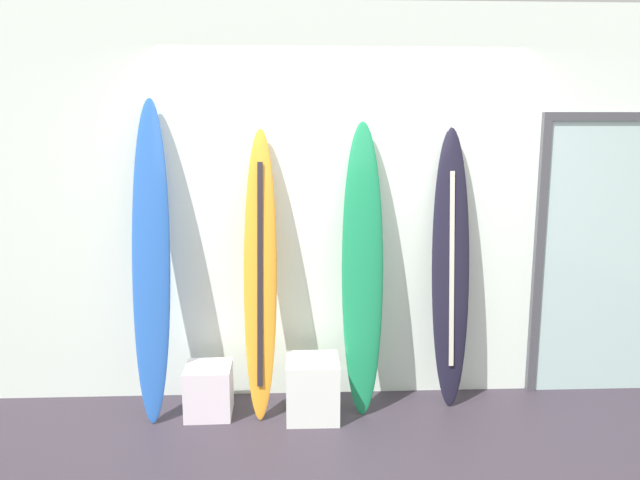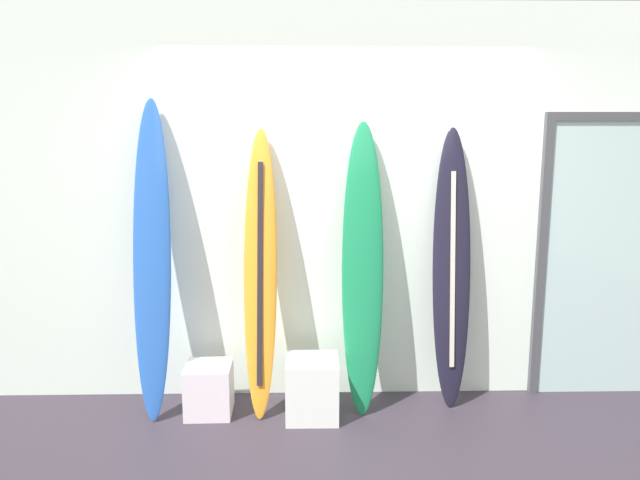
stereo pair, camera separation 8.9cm
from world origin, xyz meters
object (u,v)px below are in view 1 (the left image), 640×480
at_px(display_block_left, 313,388).
at_px(glass_door, 608,252).
at_px(surfboard_cobalt, 151,262).
at_px(surfboard_charcoal, 451,271).
at_px(surfboard_emerald, 362,268).
at_px(display_block_center, 209,390).
at_px(surfboard_sunset, 260,276).

relative_size(display_block_left, glass_door, 0.20).
height_order(surfboard_cobalt, display_block_left, surfboard_cobalt).
distance_m(surfboard_charcoal, glass_door, 1.22).
bearing_deg(surfboard_emerald, display_block_center, -174.89).
xyz_separation_m(surfboard_emerald, surfboard_charcoal, (0.63, 0.05, -0.03)).
relative_size(surfboard_sunset, surfboard_charcoal, 1.00).
height_order(surfboard_cobalt, display_block_center, surfboard_cobalt).
height_order(surfboard_charcoal, display_block_center, surfboard_charcoal).
distance_m(surfboard_charcoal, display_block_left, 1.26).
relative_size(surfboard_sunset, display_block_left, 4.75).
distance_m(surfboard_cobalt, surfboard_emerald, 1.43).
relative_size(surfboard_emerald, display_block_left, 4.86).
bearing_deg(glass_door, surfboard_emerald, -173.64).
bearing_deg(surfboard_sunset, display_block_left, -21.59).
bearing_deg(surfboard_charcoal, surfboard_emerald, -175.52).
bearing_deg(display_block_left, surfboard_cobalt, 173.13).
distance_m(surfboard_sunset, display_block_left, 0.85).
bearing_deg(glass_door, surfboard_sunset, -174.89).
bearing_deg(surfboard_charcoal, surfboard_cobalt, -177.76).
bearing_deg(display_block_center, surfboard_sunset, 11.33).
height_order(surfboard_sunset, glass_door, glass_door).
xyz_separation_m(surfboard_cobalt, display_block_left, (1.08, -0.13, -0.86)).
bearing_deg(display_block_center, surfboard_cobalt, 170.01).
distance_m(surfboard_sunset, surfboard_emerald, 0.70).
relative_size(surfboard_sunset, surfboard_emerald, 0.98).
bearing_deg(surfboard_cobalt, surfboard_emerald, 1.25).
bearing_deg(surfboard_sunset, surfboard_emerald, 1.83).
distance_m(display_block_center, glass_door, 3.04).
relative_size(surfboard_charcoal, display_block_center, 5.60).
relative_size(surfboard_cobalt, surfboard_sunset, 1.10).
bearing_deg(display_block_left, surfboard_charcoal, 12.13).
distance_m(surfboard_cobalt, surfboard_charcoal, 2.06).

